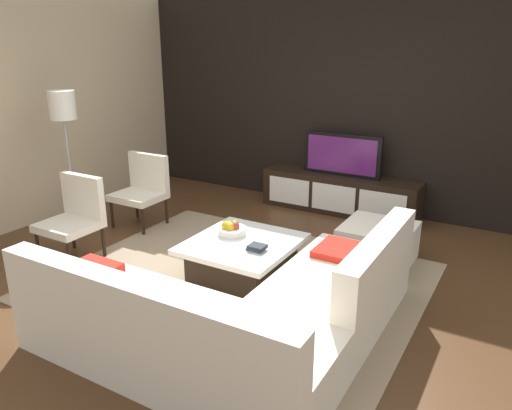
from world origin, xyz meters
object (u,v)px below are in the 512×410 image
(ottoman, at_px, (377,244))
(media_console, at_px, (340,194))
(television, at_px, (342,155))
(accent_chair_near, at_px, (75,213))
(sectional_couch, at_px, (243,315))
(floor_lamp, at_px, (63,115))
(coffee_table, at_px, (243,258))
(fruit_bowl, at_px, (232,229))
(book_stack, at_px, (257,248))
(accent_chair_far, at_px, (143,186))

(ottoman, bearing_deg, media_console, 125.23)
(television, bearing_deg, accent_chair_near, -124.01)
(sectional_couch, height_order, floor_lamp, floor_lamp)
(sectional_couch, bearing_deg, coffee_table, 121.71)
(television, height_order, ottoman, television)
(television, distance_m, fruit_bowl, 2.24)
(coffee_table, height_order, book_stack, book_stack)
(media_console, distance_m, television, 0.52)
(media_console, xyz_separation_m, sectional_couch, (0.50, -3.27, 0.03))
(television, height_order, book_stack, television)
(ottoman, xyz_separation_m, accent_chair_far, (-2.84, -0.35, 0.29))
(television, bearing_deg, coffee_table, -92.49)
(fruit_bowl, bearing_deg, floor_lamp, -179.96)
(media_console, relative_size, accent_chair_far, 2.39)
(media_console, bearing_deg, ottoman, -54.77)
(accent_chair_near, bearing_deg, floor_lamp, 134.97)
(accent_chair_near, xyz_separation_m, floor_lamp, (-0.68, 0.55, 0.88))
(television, bearing_deg, media_console, -90.00)
(floor_lamp, bearing_deg, television, 40.97)
(sectional_couch, bearing_deg, accent_chair_near, 167.53)
(sectional_couch, relative_size, book_stack, 13.93)
(media_console, height_order, accent_chair_far, accent_chair_far)
(media_console, bearing_deg, coffee_table, -92.49)
(accent_chair_near, relative_size, floor_lamp, 0.53)
(accent_chair_near, distance_m, accent_chair_far, 1.11)
(television, distance_m, book_stack, 2.44)
(sectional_couch, height_order, accent_chair_near, accent_chair_near)
(coffee_table, xyz_separation_m, fruit_bowl, (-0.18, 0.10, 0.24))
(ottoman, distance_m, accent_chair_far, 2.88)
(media_console, bearing_deg, book_stack, -87.08)
(accent_chair_far, bearing_deg, coffee_table, -13.23)
(coffee_table, xyz_separation_m, accent_chair_far, (-1.83, 0.65, 0.29))
(ottoman, bearing_deg, accent_chair_near, -152.18)
(accent_chair_far, bearing_deg, sectional_couch, -27.36)
(sectional_couch, bearing_deg, media_console, 98.71)
(fruit_bowl, distance_m, accent_chair_far, 1.74)
(accent_chair_near, distance_m, fruit_bowl, 1.67)
(media_console, height_order, television, television)
(fruit_bowl, distance_m, book_stack, 0.46)
(television, xyz_separation_m, fruit_bowl, (-0.28, -2.20, -0.34))
(ottoman, height_order, book_stack, book_stack)
(floor_lamp, bearing_deg, ottoman, 14.83)
(television, xyz_separation_m, accent_chair_near, (-1.85, -2.75, -0.29))
(ottoman, relative_size, accent_chair_far, 0.80)
(television, height_order, accent_chair_far, television)
(television, bearing_deg, sectional_couch, -81.29)
(accent_chair_near, xyz_separation_m, fruit_bowl, (1.57, 0.55, -0.05))
(floor_lamp, distance_m, fruit_bowl, 2.44)
(coffee_table, distance_m, fruit_bowl, 0.31)
(accent_chair_near, height_order, ottoman, accent_chair_near)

